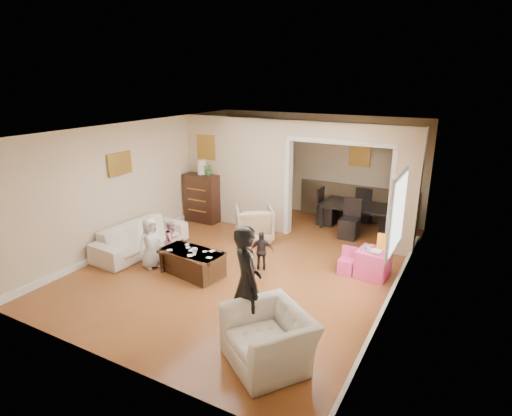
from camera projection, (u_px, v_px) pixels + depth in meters
The scene contains 27 objects.
floor at pixel (251, 261), 8.24m from camera, with size 7.00×7.00×0.00m, color #9B5428.
partition_left at pixel (238, 172), 9.98m from camera, with size 2.75×0.18×2.60m, color #C6B791.
partition_right at pixel (405, 193), 8.22m from camera, with size 0.55×0.18×2.60m, color #C6B791.
partition_header at pixel (341, 131), 8.51m from camera, with size 2.22×0.18×0.35m, color #C6B791.
window_pane at pixel (398, 213), 6.18m from camera, with size 0.03×0.95×1.10m, color white.
framed_art_partition at pixel (206, 147), 10.11m from camera, with size 0.45×0.03×0.55m, color brown.
framed_art_sofa_wall at pixel (120, 164), 8.43m from camera, with size 0.03×0.55×0.40m, color brown.
framed_art_alcove at pixel (360, 154), 10.10m from camera, with size 0.45×0.03×0.55m, color brown.
sofa at pixel (141, 238), 8.62m from camera, with size 2.04×0.80×0.60m, color beige.
armchair_back at pixel (254, 223), 9.28m from camera, with size 0.79×0.82×0.74m, color tan.
armchair_front at pixel (269, 338), 5.23m from camera, with size 1.07×0.93×0.70m, color beige.
dresser at pixel (203, 198), 10.41m from camera, with size 0.87×0.49×1.20m, color black.
table_lamp at pixel (202, 167), 10.18m from camera, with size 0.22×0.22×0.36m, color #EFE0C3.
potted_plant at pixel (208, 169), 10.09m from camera, with size 0.26×0.23×0.29m, color #457936.
coffee_table at pixel (192, 262), 7.67m from camera, with size 1.18×0.59×0.44m, color #351E10.
coffee_cup at pixel (194, 251), 7.50m from camera, with size 0.11×0.11×0.10m, color silver.
play_table at pixel (373, 264), 7.54m from camera, with size 0.54×0.54×0.52m, color #E23B7E.
cereal_box at pixel (383, 242), 7.44m from camera, with size 0.20×0.07×0.30m, color gold.
cyan_cup at pixel (368, 248), 7.45m from camera, with size 0.08×0.08×0.08m, color #24AFB5.
toy_block at pixel (369, 246), 7.61m from camera, with size 0.08×0.06×0.05m, color red.
play_bowl at pixel (375, 252), 7.33m from camera, with size 0.22×0.22×0.05m, color silver.
dining_table at pixel (357, 217), 9.88m from camera, with size 1.70×0.95×0.60m, color black.
adult_person at pixel (247, 284), 5.61m from camera, with size 0.60×0.40×1.65m, color black.
child_kneel_a at pixel (150, 243), 7.86m from camera, with size 0.48×0.31×0.98m, color silver.
child_kneel_b at pixel (172, 241), 8.19m from camera, with size 0.40×0.31×0.82m, color #C77C8A.
child_toddler at pixel (262, 251), 7.77m from camera, with size 0.44×0.18×0.76m, color black.
craft_papers at pixel (193, 251), 7.60m from camera, with size 0.95×0.50×0.00m.
Camera 1 is at (3.70, -6.56, 3.49)m, focal length 29.29 mm.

